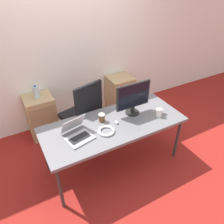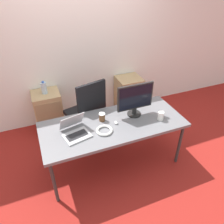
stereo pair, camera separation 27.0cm
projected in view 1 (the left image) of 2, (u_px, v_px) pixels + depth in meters
The scene contains 13 objects.
ground_plane at pixel (113, 162), 3.16m from camera, with size 14.00×14.00×0.00m, color maroon.
wall_back at pixel (71, 47), 3.41m from camera, with size 10.00×0.05×2.60m.
desk at pixel (113, 126), 2.79m from camera, with size 1.82×0.77×0.70m.
office_chair at pixel (83, 120), 3.31m from camera, with size 0.58×0.62×1.09m.
cabinet_left at pixel (42, 116), 3.50m from camera, with size 0.43×0.41×0.70m.
cabinet_right at pixel (120, 94), 4.08m from camera, with size 0.43×0.41×0.70m.
water_bottle at pixel (36, 92), 3.25m from camera, with size 0.08×0.08×0.21m.
laptop_center at pixel (77, 133), 2.53m from camera, with size 0.35×0.39×0.22m.
monitor at pixel (133, 98), 2.82m from camera, with size 0.49×0.18×0.45m.
mouse at pixel (116, 122), 2.75m from camera, with size 0.04×0.06×0.03m.
coffee_cup_white at pixel (159, 112), 2.86m from camera, with size 0.08×0.08×0.11m.
coffee_cup_brown at pixel (102, 118), 2.77m from camera, with size 0.08×0.08×0.11m.
cable_coil at pixel (106, 131), 2.61m from camera, with size 0.20×0.20×0.03m.
Camera 1 is at (-1.07, -1.92, 2.39)m, focal length 35.00 mm.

